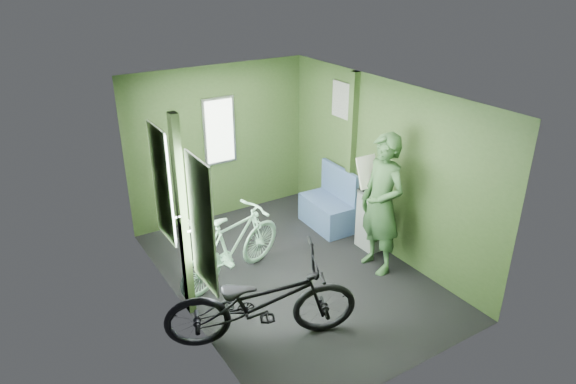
# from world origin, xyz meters

# --- Properties ---
(room) EXTENTS (4.00, 4.02, 2.31)m
(room) POSITION_xyz_m (-0.04, 0.04, 1.44)
(room) COLOR black
(room) RESTS_ON ground
(bicycle_black) EXTENTS (2.14, 1.51, 1.13)m
(bicycle_black) POSITION_xyz_m (-0.93, -0.90, 0.00)
(bicycle_black) COLOR black
(bicycle_black) RESTS_ON ground
(bicycle_mint) EXTENTS (1.71, 1.04, 1.02)m
(bicycle_mint) POSITION_xyz_m (-0.67, 0.28, 0.00)
(bicycle_mint) COLOR #97D7AD
(bicycle_mint) RESTS_ON ground
(passenger) EXTENTS (0.45, 0.72, 1.80)m
(passenger) POSITION_xyz_m (1.01, -0.44, 0.90)
(passenger) COLOR #32572F
(passenger) RESTS_ON ground
(waste_box) EXTENTS (0.25, 0.35, 0.84)m
(waste_box) POSITION_xyz_m (1.26, -0.00, 0.42)
(waste_box) COLOR gray
(waste_box) RESTS_ON ground
(bench_seat) EXTENTS (0.51, 0.87, 0.90)m
(bench_seat) POSITION_xyz_m (1.14, 0.80, 0.27)
(bench_seat) COLOR navy
(bench_seat) RESTS_ON ground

